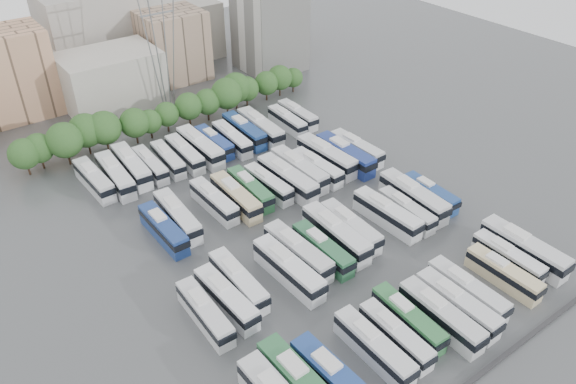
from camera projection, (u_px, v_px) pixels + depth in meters
ground at (305, 232)px, 86.39m from camera, size 220.00×220.00×0.00m
parapet at (481, 374)px, 64.29m from camera, size 56.00×0.50×0.50m
tree_line at (169, 111)px, 111.08m from camera, size 64.08×8.12×8.32m
city_buildings at (84, 57)px, 126.13m from camera, size 102.00×35.00×20.00m
apartment_tower at (269, 16)px, 134.33m from camera, size 14.00×14.00×26.00m
electricity_pylon at (159, 26)px, 110.14m from camera, size 9.00×6.91×33.83m
bus_r0_s2 at (336, 381)px, 61.45m from camera, size 3.42×13.01×4.04m
bus_r0_s4 at (374, 347)px, 65.54m from camera, size 2.67×11.90×3.73m
bus_r0_s5 at (396, 335)px, 67.17m from camera, size 2.65×11.02×3.44m
bus_r0_s6 at (408, 319)px, 69.31m from camera, size 2.92×11.33×3.53m
bus_r0_s7 at (441, 315)px, 69.49m from camera, size 2.91×12.45×3.89m
bus_r0_s8 at (457, 304)px, 71.12m from camera, size 2.72×12.25×3.84m
bus_r0_s9 at (467, 290)px, 73.25m from camera, size 2.61×11.91×3.74m
bus_r0_s11 at (504, 273)px, 76.09m from camera, size 2.58×11.13×3.48m
bus_r0_s12 at (508, 257)px, 78.84m from camera, size 2.46×10.99×3.44m
bus_r0_s13 at (524, 248)px, 79.93m from camera, size 2.98×13.39×4.20m
bus_r1_s0 at (205, 313)px, 70.08m from camera, size 2.75×11.50×3.59m
bus_r1_s1 at (226, 298)px, 72.11m from camera, size 3.10×11.90×3.70m
bus_r1_s2 at (238, 281)px, 74.72m from camera, size 2.83×11.92×3.72m
bus_r1_s4 at (289, 269)px, 76.42m from camera, size 3.27×13.08×4.08m
bus_r1_s5 at (298, 252)px, 79.44m from camera, size 3.29×12.87×4.01m
bus_r1_s6 at (323, 249)px, 80.21m from camera, size 2.59×11.61×3.64m
bus_r1_s7 at (336, 234)px, 82.70m from camera, size 3.26×13.42×4.19m
bus_r1_s8 at (350, 227)px, 84.42m from camera, size 3.06×12.14×3.78m
bus_r1_s10 at (387, 214)px, 87.00m from camera, size 3.23×12.66×3.94m
bus_r1_s11 at (406, 210)px, 88.18m from camera, size 2.78×11.08×3.45m
bus_r1_s12 at (414, 197)px, 90.59m from camera, size 3.54×13.69×4.26m
bus_r1_s13 at (431, 193)px, 92.18m from camera, size 2.65×10.85×3.38m
bus_r2_s1 at (164, 229)px, 83.99m from camera, size 2.80×12.01×3.76m
bus_r2_s2 at (178, 216)px, 86.51m from camera, size 3.31×12.60×3.92m
bus_r2_s4 at (214, 201)px, 90.12m from camera, size 2.78×11.66×3.64m
bus_r2_s5 at (236, 197)px, 90.87m from camera, size 2.98×12.48×3.90m
bus_r2_s6 at (250, 189)px, 93.01m from camera, size 3.05×11.66×3.63m
bus_r2_s7 at (268, 184)px, 94.36m from camera, size 2.91×11.24×3.50m
bus_r2_s8 at (287, 178)px, 95.04m from camera, size 3.37×13.69×4.27m
bus_r2_s9 at (299, 169)px, 97.54m from camera, size 3.09×13.32×4.17m
bus_r2_s10 at (317, 167)px, 98.58m from camera, size 2.99×11.59×3.61m
bus_r2_s11 at (327, 156)px, 101.19m from camera, size 3.52×13.69×4.26m
bus_r2_s12 at (345, 154)px, 101.68m from camera, size 3.09×13.60×4.26m
bus_r2_s13 at (357, 148)px, 103.97m from camera, size 3.05×12.14×3.78m
bus_r3_s0 at (94, 180)px, 95.12m from camera, size 3.11×12.31×3.83m
bus_r3_s1 at (115, 175)px, 96.07m from camera, size 3.40×13.09×4.07m
bus_r3_s2 at (132, 166)px, 98.60m from camera, size 3.45×13.17×4.09m
bus_r3_s3 at (150, 165)px, 99.52m from camera, size 2.58×11.02×3.45m
bus_r3_s4 at (168, 159)px, 101.10m from camera, size 2.95×11.04×3.43m
bus_r3_s5 at (185, 153)px, 102.51m from camera, size 2.89×11.80×3.68m
bus_r3_s6 at (200, 147)px, 104.09m from camera, size 3.09×13.42×4.20m
bus_r3_s7 at (214, 142)px, 106.32m from camera, size 2.59×11.09×3.47m
bus_r3_s8 at (232, 139)px, 107.13m from camera, size 3.06×11.84×3.69m
bus_r3_s9 at (244, 131)px, 109.49m from camera, size 3.06×12.79×3.99m
bus_r3_s10 at (260, 127)px, 110.39m from camera, size 3.54×13.67×4.25m
bus_r3_s12 at (287, 121)px, 113.66m from camera, size 2.77×11.08×3.45m
bus_r3_s13 at (298, 115)px, 115.78m from camera, size 2.57×11.23×3.51m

